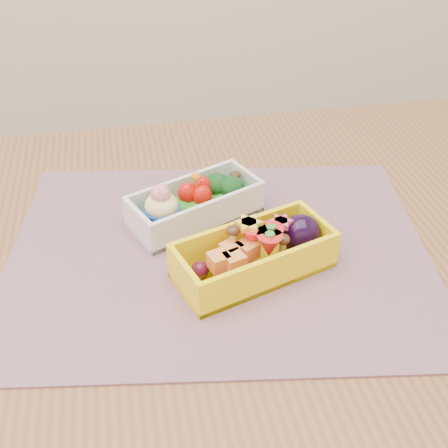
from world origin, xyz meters
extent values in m
cube|color=brown|center=(0.00, 0.00, 0.73)|extent=(1.20, 0.80, 0.04)
cylinder|color=brown|center=(0.54, 0.34, 0.35)|extent=(0.06, 0.06, 0.71)
cube|color=#8E626E|center=(0.03, 0.02, 0.75)|extent=(0.58, 0.48, 0.00)
cube|color=silver|center=(0.01, 0.10, 0.78)|extent=(0.19, 0.14, 0.05)
ellipsoid|color=green|center=(0.01, 0.10, 0.77)|extent=(0.18, 0.12, 0.02)
cylinder|color=#133E92|center=(-0.03, 0.07, 0.78)|extent=(0.05, 0.05, 0.03)
sphere|color=red|center=(-0.03, 0.07, 0.81)|extent=(0.03, 0.03, 0.03)
ellipsoid|color=#C10F07|center=(0.00, 0.10, 0.79)|extent=(0.03, 0.02, 0.03)
ellipsoid|color=#C10F07|center=(0.02, 0.09, 0.79)|extent=(0.03, 0.02, 0.03)
ellipsoid|color=#C10F07|center=(0.03, 0.11, 0.79)|extent=(0.03, 0.02, 0.03)
sphere|color=orange|center=(0.02, 0.10, 0.82)|extent=(0.01, 0.01, 0.01)
ellipsoid|color=black|center=(0.05, 0.12, 0.79)|extent=(0.04, 0.04, 0.03)
ellipsoid|color=black|center=(0.06, 0.11, 0.79)|extent=(0.04, 0.04, 0.03)
ellipsoid|color=#3F2111|center=(0.07, 0.13, 0.79)|extent=(0.02, 0.02, 0.01)
cube|color=yellow|center=(0.06, -0.03, 0.78)|extent=(0.20, 0.14, 0.05)
ellipsoid|color=#4B0E22|center=(0.03, -0.04, 0.77)|extent=(0.11, 0.08, 0.02)
cube|color=orange|center=(0.04, -0.03, 0.79)|extent=(0.06, 0.05, 0.02)
cone|color=red|center=(0.06, -0.01, 0.79)|extent=(0.04, 0.04, 0.03)
cone|color=red|center=(0.08, -0.02, 0.79)|extent=(0.04, 0.04, 0.03)
cone|color=red|center=(0.08, -0.03, 0.79)|extent=(0.04, 0.04, 0.03)
cylinder|color=yellow|center=(0.06, -0.01, 0.81)|extent=(0.04, 0.04, 0.01)
cylinder|color=#E53F5B|center=(0.10, 0.00, 0.81)|extent=(0.03, 0.03, 0.01)
ellipsoid|color=#3F2111|center=(0.04, -0.01, 0.79)|extent=(0.02, 0.02, 0.01)
ellipsoid|color=#3F2111|center=(0.10, -0.03, 0.79)|extent=(0.02, 0.02, 0.01)
ellipsoid|color=black|center=(0.13, -0.01, 0.78)|extent=(0.05, 0.05, 0.05)
camera|label=1|loc=(-0.07, -0.52, 1.20)|focal=45.40mm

